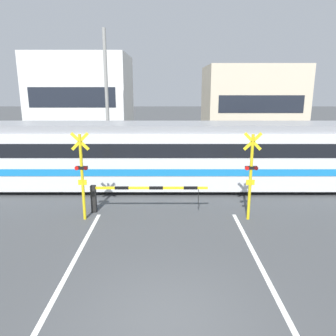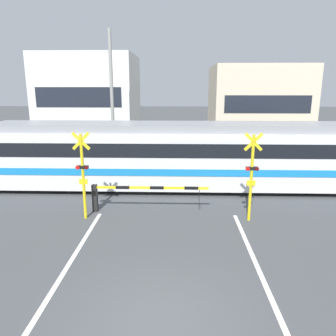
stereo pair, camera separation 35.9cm
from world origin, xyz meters
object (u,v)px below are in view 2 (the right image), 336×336
(commuter_train, at_px, (184,154))
(crossing_barrier_near, at_px, (127,192))
(crossing_signal_right, at_px, (252,173))
(crossing_barrier_far, at_px, (198,158))
(crossing_signal_left, at_px, (83,172))

(commuter_train, height_order, crossing_barrier_near, commuter_train)
(crossing_signal_right, bearing_deg, crossing_barrier_far, 101.75)
(crossing_signal_left, xyz_separation_m, crossing_signal_right, (6.29, 0.00, 0.00))
(commuter_train, xyz_separation_m, crossing_signal_right, (2.45, -4.00, 0.11))
(commuter_train, xyz_separation_m, crossing_signal_left, (-3.83, -4.00, 0.11))
(commuter_train, relative_size, crossing_barrier_near, 4.00)
(crossing_barrier_far, xyz_separation_m, crossing_signal_right, (1.52, -7.31, 1.05))
(crossing_barrier_near, xyz_separation_m, crossing_barrier_far, (3.24, 6.56, 0.00))
(crossing_barrier_near, height_order, crossing_signal_right, crossing_signal_right)
(crossing_barrier_far, distance_m, crossing_signal_left, 8.79)
(crossing_signal_left, height_order, crossing_signal_right, same)
(commuter_train, distance_m, crossing_signal_right, 4.70)
(crossing_barrier_near, bearing_deg, crossing_barrier_far, 63.69)
(crossing_barrier_near, bearing_deg, crossing_signal_right, -8.93)
(commuter_train, bearing_deg, crossing_signal_left, -133.77)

